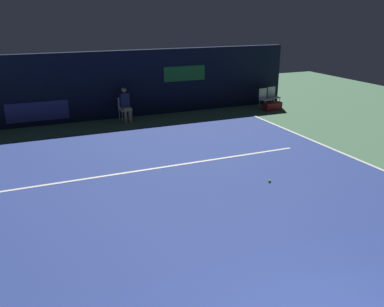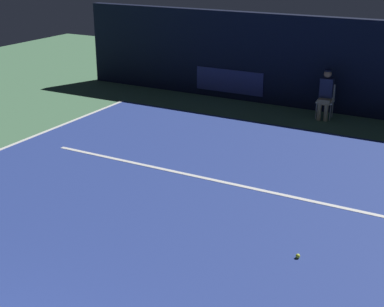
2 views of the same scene
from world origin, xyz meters
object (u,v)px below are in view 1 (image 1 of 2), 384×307
line_judge_on_chair (125,104)px  equipment_bag (272,106)px  courtside_chair_near (265,98)px  tennis_ball (270,181)px  courtside_chair_far (273,96)px

line_judge_on_chair → equipment_bag: line_judge_on_chair is taller
line_judge_on_chair → courtside_chair_near: bearing=-3.0°
equipment_bag → courtside_chair_near: bearing=119.3°
courtside_chair_near → tennis_ball: bearing=-121.7°
courtside_chair_near → tennis_ball: size_ratio=12.94×
line_judge_on_chair → equipment_bag: (6.27, -0.61, -0.53)m
tennis_ball → equipment_bag: bearing=55.7°
equipment_bag → line_judge_on_chair: bearing=165.2°
courtside_chair_far → equipment_bag: courtside_chair_far is taller
courtside_chair_near → courtside_chair_far: bearing=18.7°
tennis_ball → line_judge_on_chair: bearing=103.5°
line_judge_on_chair → courtside_chair_near: size_ratio=1.50×
line_judge_on_chair → equipment_bag: bearing=-5.6°
courtside_chair_near → tennis_ball: 8.18m
courtside_chair_far → tennis_ball: courtside_chair_far is taller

